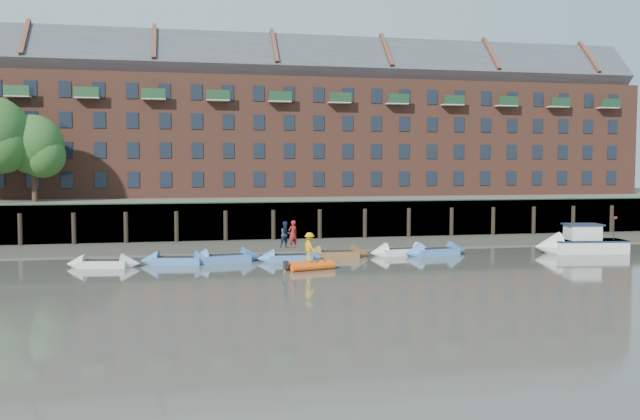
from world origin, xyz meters
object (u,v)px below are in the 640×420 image
object	(u,v)px
rowboat_3	(290,258)
person_rower_b	(286,235)
rowboat_1	(177,260)
rib_tender	(311,265)
person_rib_crew	(310,247)
motor_launch	(573,243)
person_rower_a	(293,234)
rowboat_0	(103,264)
rowboat_5	(401,252)
rowboat_6	(436,252)
rowboat_2	(225,258)
rowboat_4	(336,254)

from	to	relation	value
rowboat_3	person_rower_b	bearing A→B (deg)	136.99
rowboat_1	rowboat_3	xyz separation A→B (m)	(7.35, -0.10, -0.01)
rib_tender	person_rib_crew	world-z (taller)	person_rib_crew
rowboat_3	motor_launch	world-z (taller)	motor_launch
person_rower_a	rowboat_0	bearing A→B (deg)	-23.07
rowboat_0	rowboat_5	xyz separation A→B (m)	(20.07, 1.79, 0.01)
rowboat_1	rowboat_3	world-z (taller)	rowboat_1
rowboat_6	person_rower_b	xyz separation A→B (m)	(-10.83, -0.65, 1.50)
rowboat_0	rowboat_2	world-z (taller)	rowboat_2
motor_launch	person_rower_b	size ratio (longest dim) A/B	3.84
rowboat_5	rowboat_1	bearing A→B (deg)	178.91
rowboat_2	rowboat_4	size ratio (longest dim) A/B	1.10
rowboat_1	person_rower_a	size ratio (longest dim) A/B	2.66
rowboat_5	rowboat_0	bearing A→B (deg)	178.99
rowboat_4	rowboat_6	bearing A→B (deg)	-1.25
person_rower_a	rowboat_5	bearing A→B (deg)	165.56
rowboat_5	motor_launch	bearing A→B (deg)	-12.38
rowboat_2	person_rower_a	xyz separation A→B (m)	(4.45, -0.40, 1.53)
rib_tender	rowboat_0	bearing A→B (deg)	148.58
motor_launch	rowboat_5	bearing A→B (deg)	1.57
rowboat_1	rowboat_4	distance (m)	10.73
person_rower_a	person_rower_b	bearing A→B (deg)	-53.63
rowboat_2	rowboat_3	distance (m)	4.29
rowboat_4	person_rower_b	xyz separation A→B (m)	(-3.60, -0.71, 1.51)
rowboat_3	rowboat_6	xyz separation A→B (m)	(10.57, 0.90, 0.02)
person_rower_a	person_rib_crew	world-z (taller)	person_rower_a
rowboat_5	motor_launch	distance (m)	12.70
rowboat_6	person_rower_a	xyz separation A→B (m)	(-10.39, -0.89, 1.54)
rowboat_4	person_rower_b	world-z (taller)	person_rower_b
rowboat_3	motor_launch	size ratio (longest dim) A/B	0.66
rowboat_5	rib_tender	world-z (taller)	rowboat_5
rowboat_5	rib_tender	bearing A→B (deg)	-151.88
motor_launch	rib_tender	bearing A→B (deg)	18.32
person_rower_b	rowboat_2	bearing A→B (deg)	161.29
rowboat_1	rowboat_5	world-z (taller)	rowboat_5
rowboat_2	rib_tender	world-z (taller)	rowboat_2
rowboat_1	rib_tender	xyz separation A→B (m)	(8.06, -3.74, -0.01)
rowboat_2	rowboat_4	world-z (taller)	rowboat_2
motor_launch	person_rower_b	world-z (taller)	person_rower_b
rowboat_6	person_rower_b	distance (m)	10.95
rowboat_5	person_rower_b	world-z (taller)	person_rower_b
rowboat_6	person_rib_crew	bearing A→B (deg)	-164.42
rowboat_5	person_rower_a	size ratio (longest dim) A/B	2.65
person_rower_b	motor_launch	bearing A→B (deg)	-16.85
rowboat_1	rib_tender	world-z (taller)	rowboat_1
rowboat_3	rowboat_6	distance (m)	10.61
rowboat_3	rowboat_4	size ratio (longest dim) A/B	0.95
person_rower_a	person_rower_b	world-z (taller)	person_rower_a
rowboat_1	person_rower_a	xyz separation A→B (m)	(7.53, -0.09, 1.55)
rowboat_0	rib_tender	xyz separation A→B (m)	(12.56, -3.32, 0.00)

